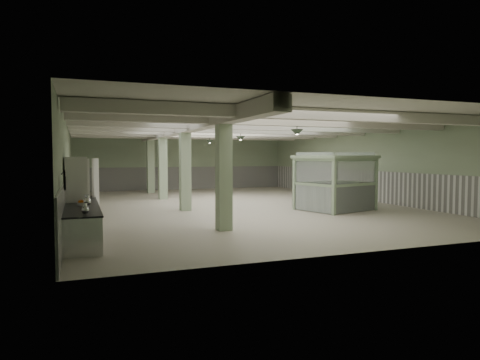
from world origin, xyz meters
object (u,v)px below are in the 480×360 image
object	(u,v)px
walkin_cooler	(78,192)
filing_cabinet	(365,195)
prep_counter	(81,221)
guard_booth	(335,172)

from	to	relation	value
walkin_cooler	filing_cabinet	bearing A→B (deg)	4.18
filing_cabinet	prep_counter	bearing A→B (deg)	-161.77
walkin_cooler	prep_counter	bearing A→B (deg)	-87.14
prep_counter	filing_cabinet	bearing A→B (deg)	12.52
prep_counter	walkin_cooler	xyz separation A→B (m)	(-0.08, 1.68, 0.65)
prep_counter	guard_booth	world-z (taller)	guard_booth
walkin_cooler	guard_booth	bearing A→B (deg)	5.49
prep_counter	guard_booth	size ratio (longest dim) A/B	1.56
prep_counter	walkin_cooler	bearing A→B (deg)	92.86
walkin_cooler	guard_booth	distance (m)	10.03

